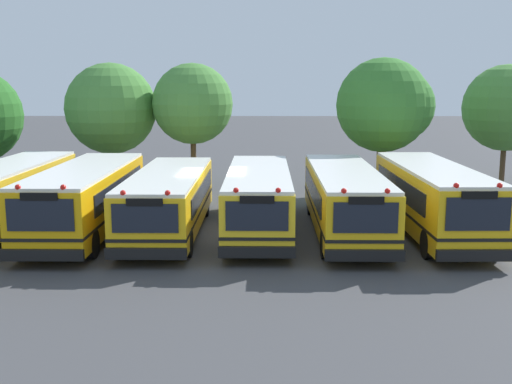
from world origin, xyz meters
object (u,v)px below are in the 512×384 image
(tree_4, at_px, (505,107))
(school_bus_4, at_px, (345,198))
(school_bus_3, at_px, (259,198))
(school_bus_2, at_px, (169,199))
(tree_3, at_px, (388,106))
(tree_2, at_px, (193,106))
(school_bus_1, at_px, (86,197))
(school_bus_5, at_px, (432,197))
(school_bus_0, at_px, (3,196))
(tree_1, at_px, (109,109))

(tree_4, bearing_deg, school_bus_4, -133.78)
(school_bus_3, bearing_deg, school_bus_2, 4.04)
(tree_3, bearing_deg, tree_2, 174.63)
(school_bus_4, bearing_deg, school_bus_1, 1.83)
(school_bus_5, bearing_deg, tree_2, -43.26)
(school_bus_2, bearing_deg, tree_4, -147.63)
(school_bus_0, xyz_separation_m, school_bus_4, (13.33, -0.11, -0.05))
(school_bus_1, distance_m, school_bus_3, 6.66)
(school_bus_0, bearing_deg, tree_4, -154.89)
(school_bus_4, height_order, school_bus_5, school_bus_5)
(school_bus_4, height_order, tree_2, tree_2)
(school_bus_0, xyz_separation_m, school_bus_2, (6.51, -0.22, -0.09))
(school_bus_0, bearing_deg, tree_1, -100.73)
(school_bus_2, bearing_deg, school_bus_3, -176.10)
(school_bus_2, xyz_separation_m, tree_2, (0.01, 9.12, 3.23))
(school_bus_5, xyz_separation_m, tree_1, (-14.67, 9.75, 2.91))
(school_bus_4, relative_size, tree_1, 1.51)
(school_bus_5, height_order, tree_1, tree_1)
(school_bus_4, xyz_separation_m, tree_3, (3.17, 8.07, 3.23))
(school_bus_2, relative_size, tree_1, 1.44)
(tree_1, bearing_deg, tree_2, -6.72)
(school_bus_3, relative_size, tree_4, 1.45)
(tree_2, xyz_separation_m, tree_3, (9.97, -0.94, 0.05))
(school_bus_4, xyz_separation_m, tree_4, (10.04, 10.47, 3.05))
(tree_1, bearing_deg, school_bus_3, -49.70)
(tree_3, distance_m, tree_4, 7.28)
(school_bus_3, bearing_deg, school_bus_1, 3.43)
(school_bus_4, xyz_separation_m, tree_2, (-6.81, 9.01, 3.18))
(tree_4, bearing_deg, school_bus_3, -142.23)
(school_bus_1, distance_m, tree_3, 15.89)
(school_bus_0, height_order, school_bus_2, school_bus_0)
(school_bus_3, bearing_deg, tree_4, -141.84)
(tree_1, height_order, tree_2, tree_1)
(school_bus_1, relative_size, tree_4, 1.46)
(school_bus_0, distance_m, tree_2, 11.47)
(school_bus_3, bearing_deg, tree_2, -68.32)
(school_bus_0, bearing_deg, tree_3, -153.04)
(school_bus_3, relative_size, school_bus_4, 0.95)
(school_bus_4, bearing_deg, tree_2, -52.50)
(tree_2, bearing_deg, school_bus_0, -126.25)
(school_bus_2, xyz_separation_m, tree_4, (16.86, 10.59, 3.10))
(school_bus_4, relative_size, tree_4, 1.52)
(school_bus_5, height_order, tree_4, tree_4)
(school_bus_3, height_order, school_bus_4, school_bus_4)
(school_bus_0, bearing_deg, school_bus_4, -179.27)
(school_bus_2, height_order, tree_2, tree_2)
(school_bus_2, distance_m, school_bus_3, 3.49)
(tree_4, bearing_deg, school_bus_0, -156.09)
(tree_4, bearing_deg, school_bus_5, -122.14)
(school_bus_2, xyz_separation_m, school_bus_4, (6.82, 0.12, 0.05))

